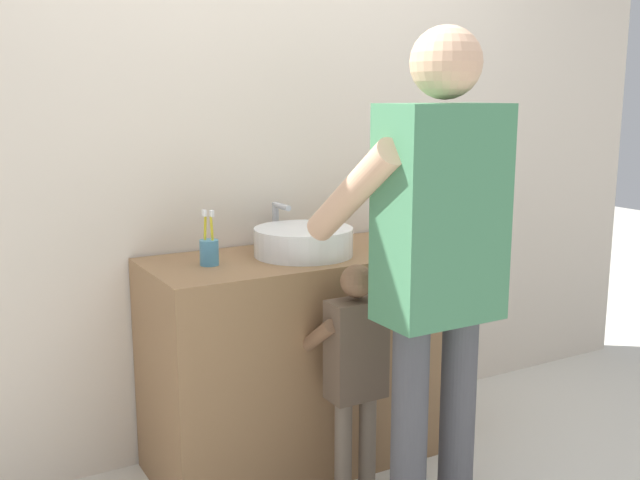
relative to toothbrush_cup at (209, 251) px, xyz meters
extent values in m
cube|color=beige|center=(0.38, 0.31, 0.43)|extent=(4.40, 0.08, 2.70)
cube|color=olive|center=(0.38, -0.01, -0.49)|extent=(1.23, 0.54, 0.87)
cylinder|color=white|center=(0.38, -0.03, 0.00)|extent=(0.39, 0.39, 0.11)
cylinder|color=silver|center=(0.38, -0.03, 0.01)|extent=(0.32, 0.32, 0.09)
cylinder|color=#B7BABF|center=(0.38, 0.22, 0.04)|extent=(0.03, 0.03, 0.18)
cylinder|color=#B7BABF|center=(0.38, 0.16, 0.12)|extent=(0.02, 0.12, 0.02)
cylinder|color=#B7BABF|center=(0.31, 0.22, -0.03)|extent=(0.04, 0.04, 0.05)
cylinder|color=#B7BABF|center=(0.45, 0.22, -0.03)|extent=(0.04, 0.04, 0.05)
cylinder|color=#4C8EB2|center=(0.00, 0.00, -0.01)|extent=(0.07, 0.07, 0.09)
cylinder|color=yellow|center=(0.01, -0.01, 0.05)|extent=(0.02, 0.02, 0.17)
cube|color=white|center=(0.01, -0.01, 0.14)|extent=(0.01, 0.02, 0.02)
cylinder|color=yellow|center=(-0.01, 0.01, 0.05)|extent=(0.02, 0.02, 0.17)
cube|color=white|center=(-0.01, 0.01, 0.14)|extent=(0.01, 0.02, 0.02)
cylinder|color=gold|center=(0.73, -0.03, 0.01)|extent=(0.06, 0.06, 0.13)
cylinder|color=#2D2D2D|center=(0.73, -0.03, 0.09)|extent=(0.02, 0.02, 0.04)
cylinder|color=#6B5B4C|center=(0.33, -0.42, -0.71)|extent=(0.06, 0.06, 0.42)
cylinder|color=#6B5B4C|center=(0.44, -0.42, -0.71)|extent=(0.06, 0.06, 0.42)
cube|color=brown|center=(0.38, -0.42, -0.32)|extent=(0.21, 0.12, 0.36)
sphere|color=brown|center=(0.38, -0.42, -0.07)|extent=(0.12, 0.12, 0.12)
cylinder|color=brown|center=(0.27, -0.32, -0.29)|extent=(0.05, 0.25, 0.20)
cylinder|color=brown|center=(0.50, -0.32, -0.29)|extent=(0.05, 0.25, 0.20)
cylinder|color=#47474C|center=(0.39, -0.74, -0.53)|extent=(0.12, 0.12, 0.78)
cylinder|color=#47474C|center=(0.58, -0.74, -0.53)|extent=(0.12, 0.12, 0.78)
cube|color=#427F56|center=(0.49, -0.74, 0.20)|extent=(0.39, 0.22, 0.68)
sphere|color=#D8A884|center=(0.49, -0.74, 0.66)|extent=(0.22, 0.22, 0.22)
cylinder|color=#D8A884|center=(0.27, -0.56, 0.26)|extent=(0.10, 0.47, 0.37)
cylinder|color=#D8A884|center=(0.70, -0.56, 0.26)|extent=(0.10, 0.47, 0.37)
cylinder|color=orange|center=(0.70, -0.38, 0.08)|extent=(0.01, 0.14, 0.03)
cube|color=white|center=(0.70, -0.30, 0.09)|extent=(0.01, 0.02, 0.02)
camera|label=1|loc=(-0.98, -2.53, 0.57)|focal=41.58mm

